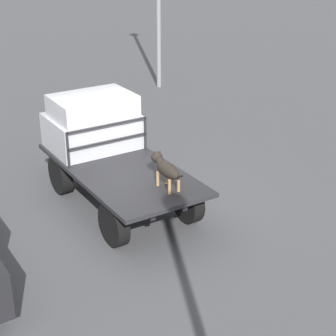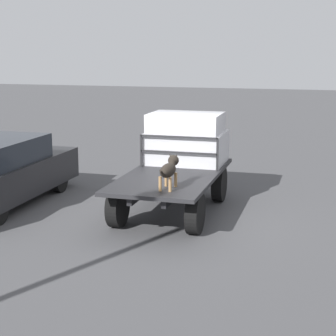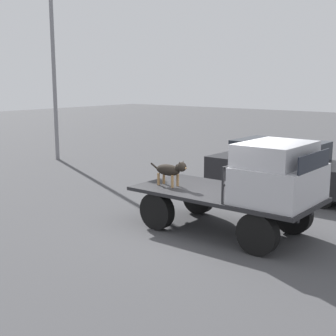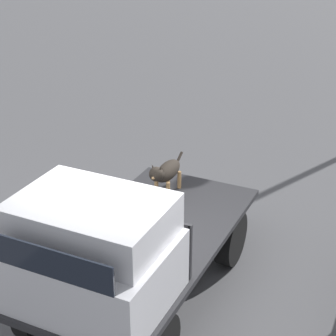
% 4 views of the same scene
% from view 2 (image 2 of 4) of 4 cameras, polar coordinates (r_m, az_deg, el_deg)
% --- Properties ---
extents(ground_plane, '(80.00, 80.00, 0.00)m').
position_cam_2_polar(ground_plane, '(12.46, 0.45, -4.56)').
color(ground_plane, '#474749').
extents(flatbed_truck, '(4.06, 1.93, 0.89)m').
position_cam_2_polar(flatbed_truck, '(12.29, 0.46, -1.71)').
color(flatbed_truck, black).
rests_on(flatbed_truck, ground).
extents(truck_cab, '(1.40, 1.81, 1.19)m').
position_cam_2_polar(truck_cab, '(13.32, 1.89, 2.94)').
color(truck_cab, '#B7B7BC').
rests_on(truck_cab, flatbed_truck).
extents(truck_headboard, '(0.04, 1.81, 0.75)m').
position_cam_2_polar(truck_headboard, '(12.62, 1.07, 2.14)').
color(truck_headboard, '#232326').
rests_on(truck_headboard, flatbed_truck).
extents(dog, '(1.07, 0.26, 0.63)m').
position_cam_2_polar(dog, '(10.88, 0.13, -0.08)').
color(dog, '#9E7547').
rests_on(dog, flatbed_truck).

